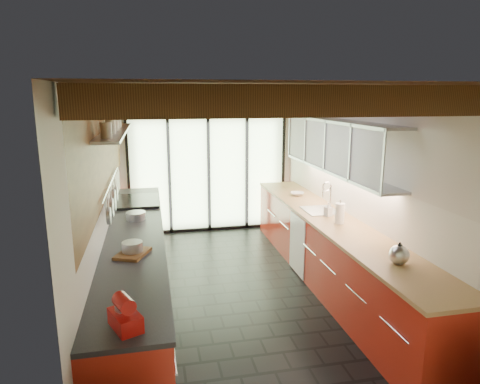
{
  "coord_description": "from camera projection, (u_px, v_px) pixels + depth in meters",
  "views": [
    {
      "loc": [
        -1.05,
        -5.07,
        2.52
      ],
      "look_at": [
        0.11,
        0.4,
        1.25
      ],
      "focal_mm": 32.0,
      "sensor_mm": 36.0,
      "label": 1
    }
  ],
  "objects": [
    {
      "name": "left_counter",
      "position": [
        137.0,
        267.0,
        5.25
      ],
      "size": [
        0.68,
        5.0,
        0.92
      ],
      "color": "#AF2618",
      "rests_on": "ground"
    },
    {
      "name": "range_stove",
      "position": [
        139.0,
        230.0,
        6.63
      ],
      "size": [
        0.66,
        0.9,
        0.97
      ],
      "color": "silver",
      "rests_on": "ground"
    },
    {
      "name": "sink_assembly",
      "position": [
        321.0,
        208.0,
        6.04
      ],
      "size": [
        0.45,
        0.52,
        0.43
      ],
      "color": "silver",
      "rests_on": "right_counter"
    },
    {
      "name": "left_wall_fixtures",
      "position": [
        114.0,
        151.0,
        5.03
      ],
      "size": [
        0.28,
        2.6,
        0.96
      ],
      "color": "silver",
      "rests_on": "ground"
    },
    {
      "name": "paper_towel",
      "position": [
        340.0,
        214.0,
        5.41
      ],
      "size": [
        0.15,
        0.15,
        0.32
      ],
      "color": "white",
      "rests_on": "right_counter"
    },
    {
      "name": "right_counter",
      "position": [
        330.0,
        251.0,
        5.76
      ],
      "size": [
        0.68,
        5.0,
        0.92
      ],
      "color": "#AF2618",
      "rests_on": "ground"
    },
    {
      "name": "bowl",
      "position": [
        297.0,
        194.0,
        6.97
      ],
      "size": [
        0.27,
        0.27,
        0.05
      ],
      "primitive_type": "imported",
      "rotation": [
        0.0,
        0.0,
        -0.26
      ],
      "color": "silver",
      "rests_on": "right_counter"
    },
    {
      "name": "cutting_board",
      "position": [
        133.0,
        254.0,
        4.37
      ],
      "size": [
        0.39,
        0.45,
        0.03
      ],
      "primitive_type": "cube",
      "rotation": [
        0.0,
        0.0,
        -0.41
      ],
      "color": "brown",
      "rests_on": "left_counter"
    },
    {
      "name": "ground",
      "position": [
        238.0,
        292.0,
        5.61
      ],
      "size": [
        5.5,
        5.5,
        0.0
      ],
      "primitive_type": "plane",
      "color": "black",
      "rests_on": "ground"
    },
    {
      "name": "upper_cabinets_right",
      "position": [
        337.0,
        146.0,
        5.77
      ],
      "size": [
        0.34,
        3.0,
        3.0
      ],
      "color": "silver",
      "rests_on": "ground"
    },
    {
      "name": "soap_bottle",
      "position": [
        328.0,
        209.0,
        5.76
      ],
      "size": [
        0.11,
        0.11,
        0.19
      ],
      "primitive_type": "imported",
      "rotation": [
        0.0,
        0.0,
        0.37
      ],
      "color": "silver",
      "rests_on": "right_counter"
    },
    {
      "name": "glass_door",
      "position": [
        208.0,
        143.0,
        7.81
      ],
      "size": [
        2.95,
        0.1,
        2.9
      ],
      "color": "#C6EAAD",
      "rests_on": "ground"
    },
    {
      "name": "pot_small",
      "position": [
        136.0,
        216.0,
        5.62
      ],
      "size": [
        0.27,
        0.27,
        0.1
      ],
      "primitive_type": "cylinder",
      "rotation": [
        0.0,
        0.0,
        -0.04
      ],
      "color": "silver",
      "rests_on": "left_counter"
    },
    {
      "name": "room_shell",
      "position": [
        238.0,
        167.0,
        5.24
      ],
      "size": [
        5.5,
        5.5,
        5.5
      ],
      "color": "silver",
      "rests_on": "ground"
    },
    {
      "name": "kettle",
      "position": [
        399.0,
        254.0,
        4.14
      ],
      "size": [
        0.26,
        0.27,
        0.23
      ],
      "color": "silver",
      "rests_on": "right_counter"
    },
    {
      "name": "ceiling_beams",
      "position": [
        232.0,
        100.0,
        5.43
      ],
      "size": [
        3.14,
        5.06,
        4.9
      ],
      "color": "#593316",
      "rests_on": "ground"
    },
    {
      "name": "pot_large",
      "position": [
        132.0,
        248.0,
        4.38
      ],
      "size": [
        0.25,
        0.25,
        0.13
      ],
      "primitive_type": "cylinder",
      "rotation": [
        0.0,
        0.0,
        -0.21
      ],
      "color": "silver",
      "rests_on": "left_counter"
    },
    {
      "name": "stand_mixer",
      "position": [
        125.0,
        314.0,
        2.99
      ],
      "size": [
        0.26,
        0.32,
        0.26
      ],
      "color": "#AE100D",
      "rests_on": "left_counter"
    }
  ]
}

